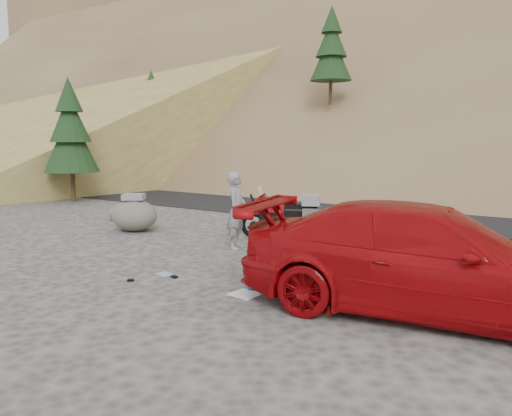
{
  "coord_description": "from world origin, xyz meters",
  "views": [
    {
      "loc": [
        6.63,
        -8.28,
        2.61
      ],
      "look_at": [
        0.27,
        1.21,
        1.0
      ],
      "focal_mm": 35.0,
      "sensor_mm": 36.0,
      "label": 1
    }
  ],
  "objects_px": {
    "man": "(237,248)",
    "red_car": "(425,312)",
    "boulder": "(134,215)",
    "motorcycle": "(290,216)"
  },
  "relations": [
    {
      "from": "man",
      "to": "red_car",
      "type": "distance_m",
      "value": 5.31
    },
    {
      "from": "motorcycle",
      "to": "boulder",
      "type": "height_order",
      "value": "motorcycle"
    },
    {
      "from": "motorcycle",
      "to": "man",
      "type": "relative_size",
      "value": 1.21
    },
    {
      "from": "motorcycle",
      "to": "boulder",
      "type": "distance_m",
      "value": 4.46
    },
    {
      "from": "motorcycle",
      "to": "red_car",
      "type": "bearing_deg",
      "value": -63.01
    },
    {
      "from": "man",
      "to": "red_car",
      "type": "relative_size",
      "value": 0.33
    },
    {
      "from": "red_car",
      "to": "motorcycle",
      "type": "bearing_deg",
      "value": 42.02
    },
    {
      "from": "boulder",
      "to": "motorcycle",
      "type": "bearing_deg",
      "value": 18.33
    },
    {
      "from": "man",
      "to": "red_car",
      "type": "xyz_separation_m",
      "value": [
        4.94,
        -1.94,
        0.0
      ]
    },
    {
      "from": "red_car",
      "to": "boulder",
      "type": "bearing_deg",
      "value": 66.82
    }
  ]
}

